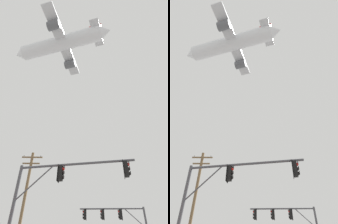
{
  "view_description": "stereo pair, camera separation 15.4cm",
  "coord_description": "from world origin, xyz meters",
  "views": [
    {
      "loc": [
        -0.9,
        -4.09,
        1.3
      ],
      "look_at": [
        -0.5,
        13.76,
        15.7
      ],
      "focal_mm": 29.47,
      "sensor_mm": 36.0,
      "label": 1
    },
    {
      "loc": [
        -0.74,
        -4.09,
        1.3
      ],
      "look_at": [
        -0.5,
        13.76,
        15.7
      ],
      "focal_mm": 29.47,
      "sensor_mm": 36.0,
      "label": 2
    }
  ],
  "objects": [
    {
      "name": "signal_pole_far",
      "position": [
        3.01,
        16.87,
        4.36
      ],
      "size": [
        6.67,
        0.64,
        5.57
      ],
      "color": "#4C4C51",
      "rests_on": "ground"
    },
    {
      "name": "utility_pole",
      "position": [
        -6.08,
        14.57,
        5.53
      ],
      "size": [
        2.2,
        0.28,
        10.45
      ],
      "color": "brown",
      "rests_on": "ground"
    },
    {
      "name": "airplane",
      "position": [
        -6.52,
        22.94,
        46.64
      ],
      "size": [
        26.96,
        20.82,
        7.45
      ],
      "color": "white"
    },
    {
      "name": "signal_pole_near",
      "position": [
        -2.2,
        7.15,
        4.69
      ],
      "size": [
        7.22,
        1.6,
        6.14
      ],
      "color": "#4C4C51",
      "rests_on": "ground"
    }
  ]
}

